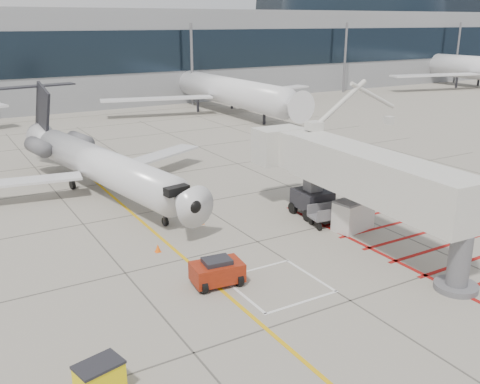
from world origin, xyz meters
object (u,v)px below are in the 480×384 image
regional_jet (114,152)px  pushback_tug (217,271)px  spill_bin (100,380)px  jet_bridge (374,185)px

regional_jet → pushback_tug: 15.15m
pushback_tug → regional_jet: bearing=97.1°
regional_jet → spill_bin: regional_jet is taller
jet_bridge → pushback_tug: 10.26m
jet_bridge → pushback_tug: jet_bridge is taller
regional_jet → pushback_tug: regional_jet is taller
pushback_tug → spill_bin: (-7.31, -5.18, -0.06)m
jet_bridge → pushback_tug: size_ratio=7.30×
jet_bridge → spill_bin: (-17.16, -5.00, -2.93)m
regional_jet → jet_bridge: regional_jet is taller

